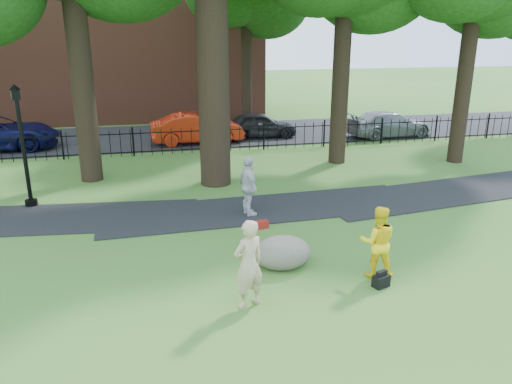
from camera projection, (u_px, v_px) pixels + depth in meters
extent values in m
plane|color=#346F27|center=(257.00, 267.00, 11.92)|extent=(120.00, 120.00, 0.00)
cube|color=black|center=(261.00, 209.00, 15.74)|extent=(36.07, 3.85, 0.03)
cube|color=black|center=(192.00, 136.00, 26.78)|extent=(80.00, 7.00, 0.02)
cube|color=black|center=(200.00, 131.00, 22.75)|extent=(44.00, 0.04, 0.04)
cube|color=black|center=(201.00, 149.00, 23.01)|extent=(44.00, 0.04, 0.04)
cube|color=brown|center=(113.00, 20.00, 31.53)|extent=(18.00, 8.00, 12.00)
cylinder|color=black|center=(212.00, 35.00, 16.79)|extent=(1.10, 1.10, 10.50)
cylinder|color=black|center=(79.00, 55.00, 17.48)|extent=(0.80, 0.80, 9.10)
cylinder|color=black|center=(342.00, 61.00, 20.11)|extent=(0.70, 0.70, 8.40)
cylinder|color=black|center=(466.00, 65.00, 20.26)|extent=(0.64, 0.64, 8.05)
imported|color=tan|center=(249.00, 264.00, 9.98)|extent=(0.81, 0.69, 1.88)
imported|color=yellow|center=(378.00, 242.00, 11.24)|extent=(0.98, 0.86, 1.69)
imported|color=silver|center=(249.00, 186.00, 14.94)|extent=(0.67, 1.16, 1.86)
ellipsoid|color=slate|center=(283.00, 250.00, 11.86)|extent=(1.59, 1.35, 0.81)
cylinder|color=black|center=(24.00, 155.00, 15.52)|extent=(0.13, 0.13, 3.40)
cylinder|color=black|center=(31.00, 203.00, 16.01)|extent=(0.38, 0.38, 0.21)
cube|color=black|center=(15.00, 94.00, 14.94)|extent=(0.30, 0.30, 0.32)
cone|color=black|center=(14.00, 87.00, 14.87)|extent=(0.34, 0.34, 0.17)
cube|color=black|center=(381.00, 281.00, 10.96)|extent=(0.42, 0.34, 0.27)
cube|color=maroon|center=(262.00, 224.00, 14.22)|extent=(0.36, 0.28, 0.22)
imported|color=#B9250E|center=(197.00, 128.00, 24.79)|extent=(4.63, 1.86, 1.49)
imported|color=black|center=(259.00, 125.00, 26.17)|extent=(3.98, 1.78, 1.33)
imported|color=gray|center=(389.00, 124.00, 26.33)|extent=(4.80, 2.38, 1.34)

